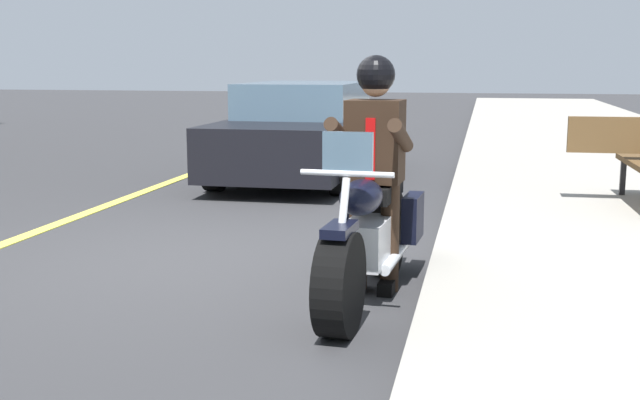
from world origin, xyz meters
The scene contains 4 objects.
ground_plane centered at (0.00, 0.00, 0.00)m, with size 80.00×80.00×0.00m, color #333335.
motorcycle_main centered at (0.73, 1.60, 0.45)m, with size 2.22×0.68×1.26m.
rider_main centered at (0.54, 1.61, 1.04)m, with size 0.64×0.57×1.74m.
car_silver centered at (-5.14, -0.27, 0.69)m, with size 4.60×1.92×1.40m.
Camera 1 is at (6.16, 2.38, 1.68)m, focal length 43.80 mm.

